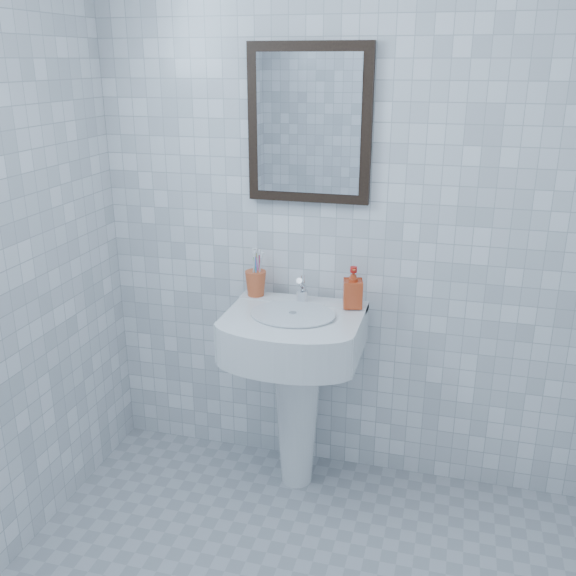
% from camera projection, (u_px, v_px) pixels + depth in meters
% --- Properties ---
extents(wall_back, '(2.20, 0.02, 2.50)m').
position_uv_depth(wall_back, '(353.00, 200.00, 2.61)').
color(wall_back, white).
rests_on(wall_back, ground).
extents(washbasin, '(0.55, 0.40, 0.84)m').
position_uv_depth(washbasin, '(296.00, 369.00, 2.69)').
color(washbasin, white).
rests_on(washbasin, ground).
extents(faucet, '(0.05, 0.10, 0.12)m').
position_uv_depth(faucet, '(302.00, 291.00, 2.68)').
color(faucet, silver).
rests_on(faucet, washbasin).
extents(toothbrush_cup, '(0.09, 0.09, 0.11)m').
position_uv_depth(toothbrush_cup, '(256.00, 283.00, 2.75)').
color(toothbrush_cup, '#CD532B').
rests_on(toothbrush_cup, washbasin).
extents(soap_dispenser, '(0.09, 0.09, 0.17)m').
position_uv_depth(soap_dispenser, '(353.00, 287.00, 2.61)').
color(soap_dispenser, red).
rests_on(soap_dispenser, washbasin).
extents(wall_mirror, '(0.50, 0.04, 0.62)m').
position_uv_depth(wall_mirror, '(309.00, 124.00, 2.54)').
color(wall_mirror, black).
rests_on(wall_mirror, wall_back).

